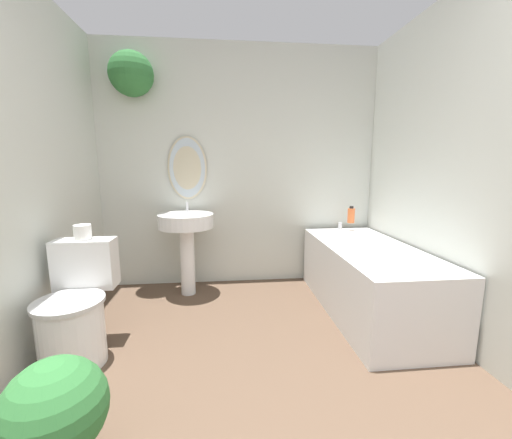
{
  "coord_description": "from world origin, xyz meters",
  "views": [
    {
      "loc": [
        -0.18,
        -0.37,
        1.22
      ],
      "look_at": [
        0.04,
        1.77,
        0.85
      ],
      "focal_mm": 22.0,
      "sensor_mm": 36.0,
      "label": 1
    }
  ],
  "objects_px": {
    "bathtub": "(368,278)",
    "pedestal_sink": "(186,232)",
    "shampoo_bottle": "(351,215)",
    "potted_plant": "(56,417)",
    "toilet_paper_roll": "(83,232)",
    "toilet": "(76,312)"
  },
  "relations": [
    {
      "from": "potted_plant",
      "to": "bathtub",
      "type": "bearing_deg",
      "value": 34.87
    },
    {
      "from": "toilet",
      "to": "potted_plant",
      "type": "bearing_deg",
      "value": -70.77
    },
    {
      "from": "shampoo_bottle",
      "to": "potted_plant",
      "type": "distance_m",
      "value": 2.78
    },
    {
      "from": "bathtub",
      "to": "pedestal_sink",
      "type": "bearing_deg",
      "value": 161.0
    },
    {
      "from": "toilet",
      "to": "pedestal_sink",
      "type": "relative_size",
      "value": 0.84
    },
    {
      "from": "pedestal_sink",
      "to": "toilet_paper_roll",
      "type": "height_order",
      "value": "pedestal_sink"
    },
    {
      "from": "bathtub",
      "to": "potted_plant",
      "type": "relative_size",
      "value": 3.05
    },
    {
      "from": "pedestal_sink",
      "to": "shampoo_bottle",
      "type": "relative_size",
      "value": 5.09
    },
    {
      "from": "potted_plant",
      "to": "shampoo_bottle",
      "type": "bearing_deg",
      "value": 44.86
    },
    {
      "from": "potted_plant",
      "to": "toilet",
      "type": "bearing_deg",
      "value": 109.23
    },
    {
      "from": "bathtub",
      "to": "potted_plant",
      "type": "bearing_deg",
      "value": -145.13
    },
    {
      "from": "pedestal_sink",
      "to": "potted_plant",
      "type": "relative_size",
      "value": 1.72
    },
    {
      "from": "toilet",
      "to": "bathtub",
      "type": "distance_m",
      "value": 2.18
    },
    {
      "from": "toilet",
      "to": "potted_plant",
      "type": "height_order",
      "value": "toilet"
    },
    {
      "from": "potted_plant",
      "to": "pedestal_sink",
      "type": "bearing_deg",
      "value": 80.79
    },
    {
      "from": "toilet",
      "to": "pedestal_sink",
      "type": "distance_m",
      "value": 1.18
    },
    {
      "from": "pedestal_sink",
      "to": "shampoo_bottle",
      "type": "xyz_separation_m",
      "value": [
        1.65,
        0.12,
        0.11
      ]
    },
    {
      "from": "toilet",
      "to": "toilet_paper_roll",
      "type": "xyz_separation_m",
      "value": [
        0.0,
        0.2,
        0.48
      ]
    },
    {
      "from": "pedestal_sink",
      "to": "toilet_paper_roll",
      "type": "distance_m",
      "value": 0.99
    },
    {
      "from": "shampoo_bottle",
      "to": "potted_plant",
      "type": "relative_size",
      "value": 0.34
    },
    {
      "from": "shampoo_bottle",
      "to": "pedestal_sink",
      "type": "bearing_deg",
      "value": -175.88
    },
    {
      "from": "toilet",
      "to": "shampoo_bottle",
      "type": "height_order",
      "value": "shampoo_bottle"
    }
  ]
}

